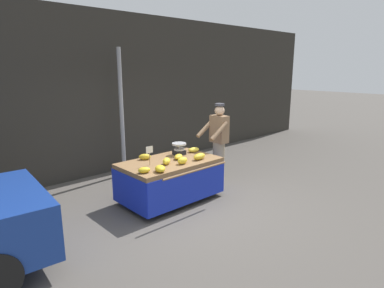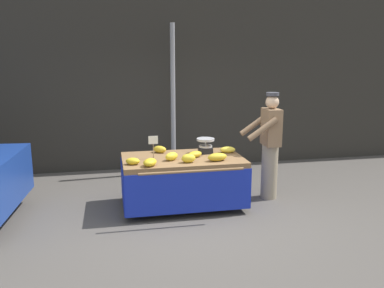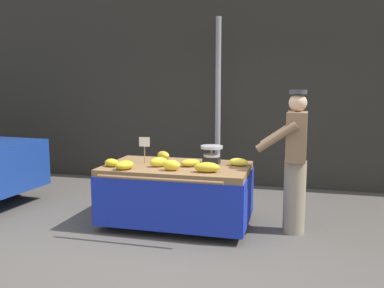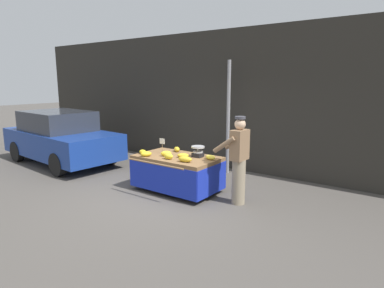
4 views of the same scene
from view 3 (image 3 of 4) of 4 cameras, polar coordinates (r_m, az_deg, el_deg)
The scene contains 15 objects.
ground_plane at distance 4.73m, azimuth -3.84°, elevation -13.64°, with size 60.00×60.00×0.00m, color #514C47.
back_wall at distance 7.32m, azimuth 3.48°, elevation 8.86°, with size 16.00×0.24×3.70m, color #2D2B26.
street_pole at distance 6.77m, azimuth 3.69°, elevation 5.47°, with size 0.09×0.09×2.88m, color gray.
banana_cart at distance 5.10m, azimuth -2.16°, elevation -5.30°, with size 1.82×1.27×0.77m.
weighing_scale at distance 5.13m, azimuth 2.79°, elevation -1.53°, with size 0.28×0.28×0.23m.
price_sign at distance 5.17m, azimuth -6.76°, elevation -0.05°, with size 0.14×0.01×0.34m.
banana_bunch_0 at distance 4.85m, azimuth -9.55°, elevation -2.96°, with size 0.17×0.24×0.11m, color gold.
banana_bunch_1 at distance 4.97m, azimuth -4.72°, elevation -2.56°, with size 0.13×0.23×0.12m, color yellow.
banana_bunch_2 at distance 5.48m, azimuth -4.08°, elevation -1.59°, with size 0.13×0.22×0.11m, color gold.
banana_bunch_3 at distance 5.04m, azimuth 6.57°, elevation -2.55°, with size 0.14×0.24×0.10m, color yellow.
banana_bunch_4 at distance 4.97m, azimuth -0.24°, elevation -2.68°, with size 0.14×0.25×0.09m, color gold.
banana_bunch_5 at distance 4.73m, azimuth -2.91°, elevation -3.02°, with size 0.13×0.20×0.13m, color yellow.
banana_bunch_6 at distance 4.63m, azimuth 2.14°, elevation -3.31°, with size 0.15×0.30×0.12m, color gold.
banana_bunch_7 at distance 5.06m, azimuth -11.31°, elevation -2.61°, with size 0.14×0.20×0.10m, color gold.
vendor_person at distance 4.93m, azimuth 14.31°, elevation -2.40°, with size 0.59×0.53×1.71m.
Camera 3 is at (1.38, -4.17, 1.75)m, focal length 37.68 mm.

